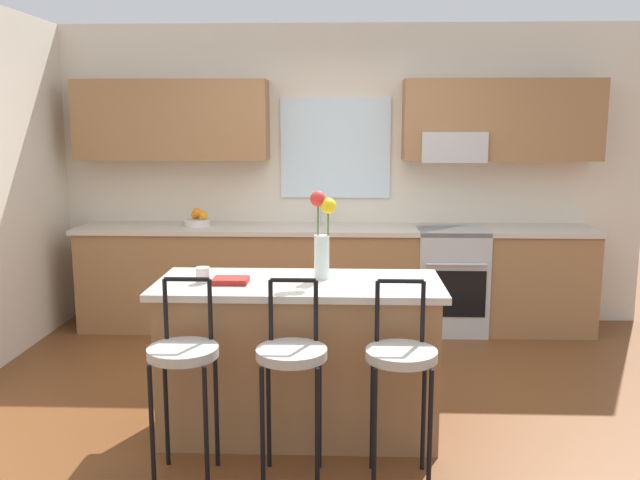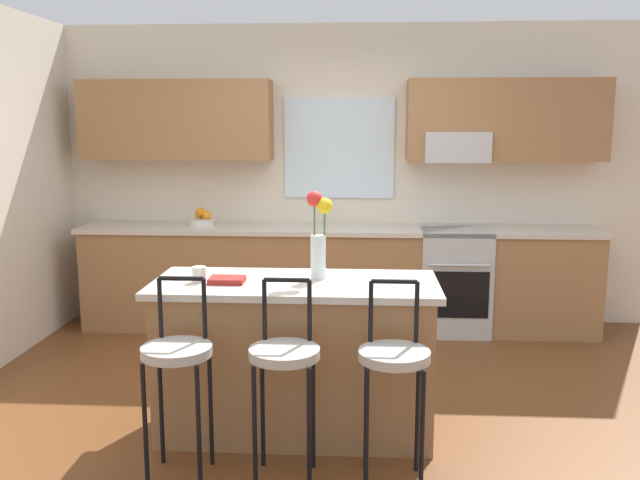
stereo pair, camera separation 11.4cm
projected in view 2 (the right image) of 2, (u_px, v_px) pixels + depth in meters
The scene contains 13 objects.
ground_plane at pixel (328, 404), 4.46m from camera, with size 14.00×14.00×0.00m, color brown.
back_wall_assembly at pixel (341, 158), 6.15m from camera, with size 5.60×0.50×2.70m.
counter_run at pixel (337, 277), 6.05m from camera, with size 4.56×0.64×0.92m.
sink_faucet at pixel (325, 209), 6.10m from camera, with size 0.02×0.13×0.23m.
oven_range at pixel (453, 280), 5.97m from camera, with size 0.60×0.64×0.92m.
kitchen_island at pixel (296, 356), 4.00m from camera, with size 1.65×0.71×0.92m.
bar_stool_near at pixel (177, 360), 3.45m from camera, with size 0.36×0.36×1.04m.
bar_stool_middle at pixel (285, 362), 3.41m from camera, with size 0.36×0.36×1.04m.
bar_stool_far at pixel (394, 364), 3.38m from camera, with size 0.36×0.36×1.04m.
flower_vase at pixel (319, 234), 3.94m from camera, with size 0.15×0.10×0.52m.
mug_ceramic at pixel (199, 274), 3.89m from camera, with size 0.08×0.08×0.09m, color silver.
cookbook at pixel (227, 280), 3.88m from camera, with size 0.20×0.15×0.03m, color maroon.
fruit_bowl_oranges at pixel (201, 220), 6.04m from camera, with size 0.24×0.24×0.16m.
Camera 2 is at (0.21, -4.20, 1.82)m, focal length 37.98 mm.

